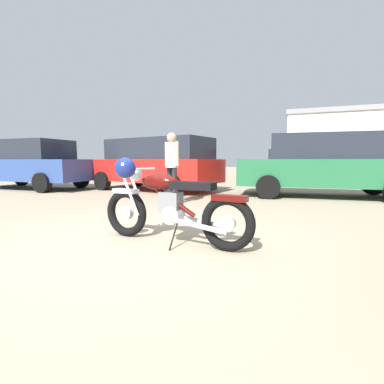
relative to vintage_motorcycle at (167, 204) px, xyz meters
The scene contains 10 objects.
ground_plane 0.61m from the vintage_motorcycle, 154.39° to the right, with size 80.00×80.00×0.00m, color gray.
vintage_motorcycle is the anchor object (origin of this frame).
bystander 3.18m from the vintage_motorcycle, 117.87° to the left, with size 0.43×0.30×1.66m.
silver_sedan_mid 6.26m from the vintage_motorcycle, 123.76° to the left, with size 4.89×2.43×1.74m.
white_estate_far 12.49m from the vintage_motorcycle, 116.52° to the left, with size 4.14×2.37×1.78m.
dark_sedan_left 6.08m from the vintage_motorcycle, 71.97° to the left, with size 4.91×2.51×1.74m.
blue_hatchback_right 14.32m from the vintage_motorcycle, 90.31° to the left, with size 4.32×2.17×1.67m.
pale_sedan_back 13.77m from the vintage_motorcycle, 77.34° to the left, with size 4.12×2.30×1.78m.
red_hatchback_near 8.92m from the vintage_motorcycle, 154.60° to the left, with size 4.85×2.31×1.74m.
industrial_building 34.92m from the vintage_motorcycle, 81.91° to the left, with size 15.21×9.50×14.79m.
Camera 1 is at (2.05, -2.83, 1.03)m, focal length 26.36 mm.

